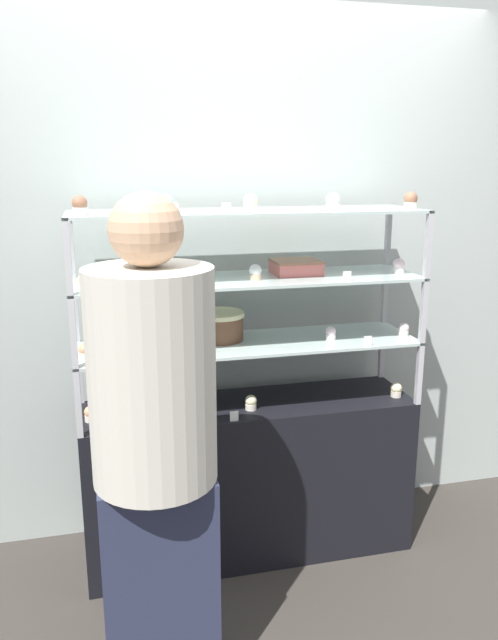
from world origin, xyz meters
TOP-DOWN VIEW (x-y plane):
  - ground_plane at (0.00, 0.00)m, footprint 20.00×20.00m
  - back_wall at (0.00, 0.35)m, footprint 8.00×0.05m
  - display_base at (0.00, 0.00)m, footprint 1.49×0.40m
  - display_riser_lower at (0.00, 0.00)m, footprint 1.49×0.40m
  - display_riser_middle at (0.00, 0.00)m, footprint 1.49×0.40m
  - display_riser_upper at (0.00, 0.00)m, footprint 1.49×0.40m
  - layer_cake_centerpiece at (-0.12, 0.07)m, footprint 0.22×0.22m
  - sheet_cake_frosted at (0.22, 0.04)m, footprint 0.21×0.18m
  - cupcake_0 at (-0.69, -0.04)m, footprint 0.05×0.05m
  - cupcake_1 at (-0.01, -0.07)m, footprint 0.05×0.05m
  - cupcake_2 at (0.68, -0.08)m, footprint 0.05×0.05m
  - price_tag_0 at (-0.11, -0.18)m, footprint 0.04×0.00m
  - cupcake_3 at (-0.70, -0.07)m, footprint 0.05×0.05m
  - cupcake_4 at (-0.33, -0.08)m, footprint 0.05×0.05m
  - cupcake_5 at (0.36, -0.05)m, footprint 0.05×0.05m
  - cupcake_6 at (0.71, -0.07)m, footprint 0.05×0.05m
  - price_tag_1 at (0.48, -0.18)m, footprint 0.04×0.00m
  - cupcake_7 at (-0.68, -0.10)m, footprint 0.05×0.05m
  - cupcake_8 at (-0.33, -0.04)m, footprint 0.05×0.05m
  - cupcake_9 at (0.01, -0.05)m, footprint 0.05×0.05m
  - cupcake_10 at (0.68, -0.05)m, footprint 0.05×0.05m
  - price_tag_2 at (0.37, -0.18)m, footprint 0.04×0.00m
  - cupcake_11 at (-0.68, -0.07)m, footprint 0.06×0.06m
  - cupcake_12 at (-0.35, -0.04)m, footprint 0.06×0.06m
  - cupcake_13 at (-0.01, -0.08)m, footprint 0.06×0.06m
  - cupcake_14 at (0.34, -0.07)m, footprint 0.06×0.06m
  - cupcake_15 at (0.70, -0.07)m, footprint 0.06×0.06m
  - price_tag_3 at (-0.13, -0.18)m, footprint 0.04×0.00m
  - donut_glazed at (-0.35, 0.01)m, footprint 0.13×0.13m
  - customer_figure at (-0.48, -0.69)m, footprint 0.40×0.40m

SIDE VIEW (x-z plane):
  - ground_plane at x=0.00m, z-range 0.00..0.00m
  - display_base at x=0.00m, z-range 0.00..0.74m
  - price_tag_0 at x=-0.11m, z-range 0.74..0.78m
  - cupcake_0 at x=-0.69m, z-range 0.74..0.80m
  - cupcake_1 at x=-0.01m, z-range 0.74..0.80m
  - cupcake_2 at x=0.68m, z-range 0.74..0.80m
  - customer_figure at x=-0.48m, z-range 0.06..1.77m
  - display_riser_lower at x=0.00m, z-range 0.86..1.15m
  - price_tag_1 at x=0.48m, z-range 1.03..1.07m
  - cupcake_3 at x=-0.70m, z-range 1.02..1.09m
  - cupcake_4 at x=-0.33m, z-range 1.02..1.09m
  - cupcake_5 at x=0.36m, z-range 1.02..1.09m
  - cupcake_6 at x=0.71m, z-range 1.02..1.09m
  - layer_cake_centerpiece at x=-0.12m, z-range 1.03..1.15m
  - display_riser_middle at x=0.00m, z-range 1.15..1.44m
  - back_wall at x=0.00m, z-range 0.00..2.60m
  - price_tag_2 at x=0.37m, z-range 1.31..1.36m
  - sheet_cake_frosted at x=0.22m, z-range 1.31..1.38m
  - cupcake_7 at x=-0.68m, z-range 1.31..1.38m
  - cupcake_8 at x=-0.33m, z-range 1.31..1.38m
  - cupcake_9 at x=0.01m, z-range 1.31..1.38m
  - cupcake_10 at x=0.68m, z-range 1.31..1.38m
  - display_riser_upper at x=0.00m, z-range 1.44..1.72m
  - donut_glazed at x=-0.35m, z-range 1.60..1.63m
  - price_tag_3 at x=-0.13m, z-range 1.60..1.64m
  - cupcake_11 at x=-0.68m, z-range 1.60..1.67m
  - cupcake_12 at x=-0.35m, z-range 1.60..1.67m
  - cupcake_13 at x=-0.01m, z-range 1.60..1.67m
  - cupcake_14 at x=0.34m, z-range 1.60..1.67m
  - cupcake_15 at x=0.70m, z-range 1.60..1.67m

